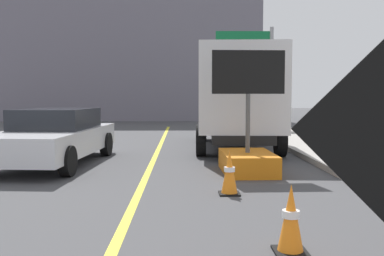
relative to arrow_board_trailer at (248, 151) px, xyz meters
The scene contains 8 objects.
lane_center_stripe 4.29m from the arrow_board_trailer, 121.36° to the right, with size 0.14×36.00×0.01m, color yellow.
arrow_board_trailer is the anchor object (origin of this frame).
box_truck 4.63m from the arrow_board_trailer, 86.16° to the left, with size 2.79×6.76×3.10m.
pickup_car 4.84m from the arrow_board_trailer, 164.07° to the left, with size 2.34×5.02×1.38m.
highway_guide_sign 12.10m from the arrow_board_trailer, 79.84° to the left, with size 2.79×0.18×5.00m.
far_building_block 23.84m from the arrow_board_trailer, 103.95° to the left, with size 19.00×6.38×10.63m, color slate.
traffic_cone_near_sign 4.98m from the arrow_board_trailer, 93.12° to the right, with size 0.36×0.36×0.76m.
traffic_cone_mid_lane 2.24m from the arrow_board_trailer, 106.44° to the right, with size 0.36×0.36×0.78m.
Camera 1 is at (0.77, 0.05, 1.71)m, focal length 40.82 mm.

